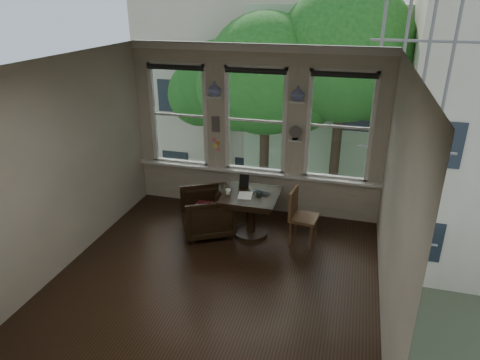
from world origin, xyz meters
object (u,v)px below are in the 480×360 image
(armchair_left, at_px, (207,212))
(mug, at_px, (228,192))
(laptop, at_px, (260,194))
(table, at_px, (251,215))
(side_chair_right, at_px, (304,217))

(armchair_left, xyz_separation_m, mug, (0.37, 0.03, 0.41))
(laptop, bearing_deg, armchair_left, -148.80)
(table, distance_m, side_chair_right, 0.89)
(side_chair_right, bearing_deg, table, 95.82)
(table, bearing_deg, laptop, 9.49)
(table, height_order, mug, mug)
(table, relative_size, armchair_left, 1.08)
(side_chair_right, xyz_separation_m, laptop, (-0.74, 0.05, 0.30))
(side_chair_right, xyz_separation_m, mug, (-1.24, -0.08, 0.33))
(table, bearing_deg, armchair_left, -169.69)
(armchair_left, xyz_separation_m, side_chair_right, (1.61, 0.11, 0.08))
(side_chair_right, relative_size, laptop, 3.18)
(armchair_left, distance_m, side_chair_right, 1.62)
(armchair_left, bearing_deg, mug, 65.54)
(table, relative_size, laptop, 3.11)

